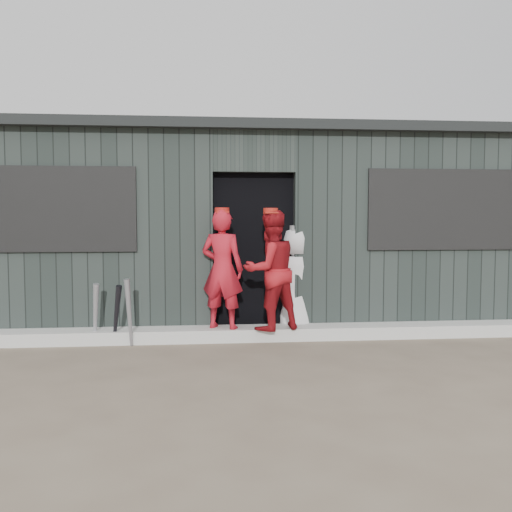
{
  "coord_description": "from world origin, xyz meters",
  "views": [
    {
      "loc": [
        -0.65,
        -4.86,
        1.47
      ],
      "look_at": [
        0.0,
        1.8,
        1.0
      ],
      "focal_mm": 40.0,
      "sensor_mm": 36.0,
      "label": 1
    }
  ],
  "objects": [
    {
      "name": "ground",
      "position": [
        0.0,
        0.0,
        0.0
      ],
      "size": [
        80.0,
        80.0,
        0.0
      ],
      "primitive_type": "plane",
      "color": "brown",
      "rests_on": "ground"
    },
    {
      "name": "curb",
      "position": [
        0.0,
        1.82,
        0.07
      ],
      "size": [
        8.0,
        0.36,
        0.15
      ],
      "primitive_type": "cube",
      "color": "#ADADA7",
      "rests_on": "ground"
    },
    {
      "name": "bat_left",
      "position": [
        -1.85,
        1.74,
        0.36
      ],
      "size": [
        0.14,
        0.21,
        0.71
      ],
      "primitive_type": "cone",
      "rotation": [
        0.19,
        0.0,
        0.4
      ],
      "color": "#9B9BA4",
      "rests_on": "ground"
    },
    {
      "name": "bat_mid",
      "position": [
        -1.45,
        1.58,
        0.39
      ],
      "size": [
        0.12,
        0.17,
        0.77
      ],
      "primitive_type": "cone",
      "rotation": [
        0.12,
        0.0,
        -0.35
      ],
      "color": "gray",
      "rests_on": "ground"
    },
    {
      "name": "bat_right",
      "position": [
        -1.6,
        1.66,
        0.35
      ],
      "size": [
        0.19,
        0.27,
        0.7
      ],
      "primitive_type": "cone",
      "rotation": [
        0.29,
        0.0,
        0.48
      ],
      "color": "black",
      "rests_on": "ground"
    },
    {
      "name": "player_red_left",
      "position": [
        -0.4,
        1.8,
        0.85
      ],
      "size": [
        0.6,
        0.51,
        1.39
      ],
      "primitive_type": "imported",
      "rotation": [
        0.0,
        0.0,
        2.74
      ],
      "color": "#AA1422",
      "rests_on": "curb"
    },
    {
      "name": "player_red_right",
      "position": [
        0.15,
        1.65,
        0.84
      ],
      "size": [
        0.83,
        0.75,
        1.39
      ],
      "primitive_type": "imported",
      "rotation": [
        0.0,
        0.0,
        3.54
      ],
      "color": "maroon",
      "rests_on": "curb"
    },
    {
      "name": "player_grey_back",
      "position": [
        0.54,
        2.14,
        0.66
      ],
      "size": [
        0.75,
        0.61,
        1.33
      ],
      "primitive_type": "imported",
      "rotation": [
        0.0,
        0.0,
        3.48
      ],
      "color": "silver",
      "rests_on": "ground"
    },
    {
      "name": "dugout",
      "position": [
        -0.0,
        3.5,
        1.29
      ],
      "size": [
        8.3,
        3.3,
        2.62
      ],
      "color": "black",
      "rests_on": "ground"
    }
  ]
}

